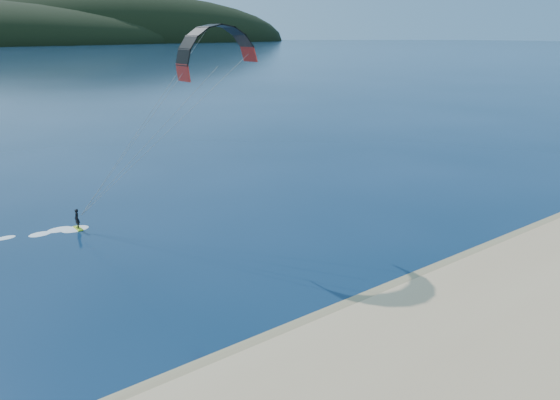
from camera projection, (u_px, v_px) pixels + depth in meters
name	position (u px, v px, depth m)	size (l,w,h in m)	color
ground	(347.00, 396.00, 21.11)	(1800.00, 1800.00, 0.00)	#071F39
wet_sand	(280.00, 344.00, 24.52)	(220.00, 2.50, 0.10)	#947956
kitesurfer_near	(206.00, 77.00, 36.80)	(23.28, 8.22, 15.02)	#B6E01A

